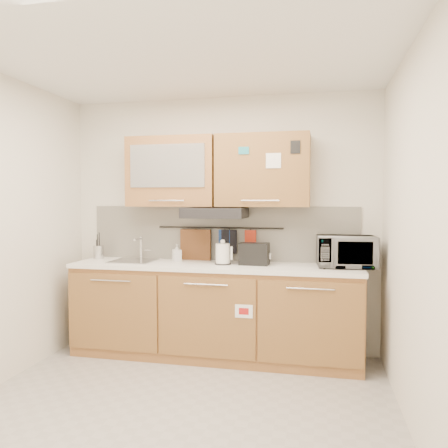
% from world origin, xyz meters
% --- Properties ---
extents(floor, '(3.20, 3.20, 0.00)m').
position_xyz_m(floor, '(0.00, 0.00, 0.00)').
color(floor, '#9E9993').
rests_on(floor, ground).
extents(ceiling, '(3.20, 3.20, 0.00)m').
position_xyz_m(ceiling, '(0.00, 0.00, 2.60)').
color(ceiling, white).
rests_on(ceiling, wall_back).
extents(wall_back, '(3.20, 0.00, 3.20)m').
position_xyz_m(wall_back, '(0.00, 1.50, 1.30)').
color(wall_back, silver).
rests_on(wall_back, ground).
extents(wall_right, '(0.00, 3.00, 3.00)m').
position_xyz_m(wall_right, '(1.60, 0.00, 1.30)').
color(wall_right, silver).
rests_on(wall_right, ground).
extents(base_cabinet, '(2.80, 0.64, 0.88)m').
position_xyz_m(base_cabinet, '(0.00, 1.19, 0.41)').
color(base_cabinet, '#AF6E3E').
rests_on(base_cabinet, floor).
extents(countertop, '(2.82, 0.62, 0.04)m').
position_xyz_m(countertop, '(0.00, 1.19, 0.90)').
color(countertop, white).
rests_on(countertop, base_cabinet).
extents(backsplash, '(2.80, 0.02, 0.56)m').
position_xyz_m(backsplash, '(0.00, 1.49, 1.20)').
color(backsplash, silver).
rests_on(backsplash, countertop).
extents(upper_cabinets, '(1.82, 0.37, 0.70)m').
position_xyz_m(upper_cabinets, '(-0.00, 1.32, 1.83)').
color(upper_cabinets, '#AF6E3E').
rests_on(upper_cabinets, wall_back).
extents(range_hood, '(0.60, 0.46, 0.10)m').
position_xyz_m(range_hood, '(0.00, 1.25, 1.42)').
color(range_hood, black).
rests_on(range_hood, upper_cabinets).
extents(sink, '(0.42, 0.40, 0.26)m').
position_xyz_m(sink, '(-0.85, 1.21, 0.92)').
color(sink, silver).
rests_on(sink, countertop).
extents(utensil_rail, '(1.30, 0.02, 0.02)m').
position_xyz_m(utensil_rail, '(0.00, 1.45, 1.26)').
color(utensil_rail, black).
rests_on(utensil_rail, backsplash).
extents(utensil_crock, '(0.14, 0.14, 0.28)m').
position_xyz_m(utensil_crock, '(-1.30, 1.32, 0.99)').
color(utensil_crock, silver).
rests_on(utensil_crock, countertop).
extents(kettle, '(0.18, 0.16, 0.24)m').
position_xyz_m(kettle, '(0.09, 1.19, 1.02)').
color(kettle, white).
rests_on(kettle, countertop).
extents(toaster, '(0.29, 0.18, 0.21)m').
position_xyz_m(toaster, '(0.39, 1.23, 1.03)').
color(toaster, black).
rests_on(toaster, countertop).
extents(microwave, '(0.55, 0.39, 0.29)m').
position_xyz_m(microwave, '(1.25, 1.25, 1.07)').
color(microwave, '#999999').
rests_on(microwave, countertop).
extents(soap_bottle, '(0.11, 0.11, 0.18)m').
position_xyz_m(soap_bottle, '(-0.42, 1.31, 1.01)').
color(soap_bottle, '#999999').
rests_on(soap_bottle, countertop).
extents(cutting_board, '(0.33, 0.04, 0.41)m').
position_xyz_m(cutting_board, '(-0.26, 1.44, 1.04)').
color(cutting_board, brown).
rests_on(cutting_board, utensil_rail).
extents(oven_mitt, '(0.12, 0.05, 0.20)m').
position_xyz_m(oven_mitt, '(0.05, 1.44, 1.14)').
color(oven_mitt, navy).
rests_on(oven_mitt, utensil_rail).
extents(dark_pouch, '(0.16, 0.10, 0.24)m').
position_xyz_m(dark_pouch, '(0.10, 1.44, 1.12)').
color(dark_pouch, black).
rests_on(dark_pouch, utensil_rail).
extents(pot_holder, '(0.12, 0.03, 0.14)m').
position_xyz_m(pot_holder, '(0.32, 1.44, 1.17)').
color(pot_holder, '#B22C17').
rests_on(pot_holder, utensil_rail).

